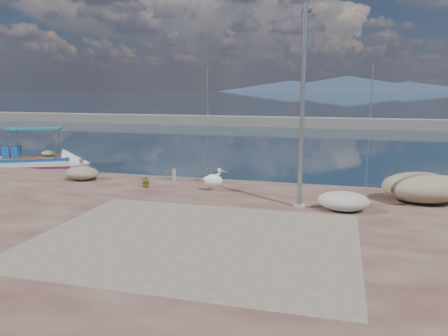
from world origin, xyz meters
TOP-DOWN VIEW (x-y plane):
  - ground at (0.00, 0.00)m, footprint 1400.00×1400.00m
  - quay at (0.00, -6.00)m, footprint 44.00×22.00m
  - quay_patch at (1.00, -3.00)m, footprint 9.00×7.00m
  - breakwater at (-0.00, 40.00)m, footprint 120.00×2.20m
  - mountains at (4.39, 650.00)m, footprint 370.00×280.00m
  - boat_left at (-13.25, 8.35)m, footprint 5.89×4.12m
  - pelican at (-0.15, 2.76)m, footprint 1.03×0.57m
  - lamp_post at (3.51, 1.21)m, footprint 0.44×0.96m
  - bollard_near at (-2.51, 4.24)m, footprint 0.22×0.22m
  - bollard_far at (-7.56, 4.60)m, footprint 0.24×0.24m
  - potted_plant at (-3.18, 2.70)m, footprint 0.63×0.60m
  - net_pile_b at (-6.74, 3.35)m, footprint 1.58×1.23m
  - net_pile_d at (5.04, 1.16)m, footprint 1.79×1.34m
  - net_pile_c at (7.85, 3.07)m, footprint 2.87×2.05m

SIDE VIEW (x-z plane):
  - ground at x=0.00m, z-range 0.00..0.00m
  - boat_left at x=-13.25m, z-range -1.15..1.57m
  - quay at x=0.00m, z-range 0.00..0.50m
  - quay_patch at x=1.00m, z-range 0.50..0.51m
  - breakwater at x=0.00m, z-range -3.15..4.35m
  - potted_plant at x=-3.18m, z-range 0.50..1.05m
  - net_pile_b at x=-6.74m, z-range 0.50..1.11m
  - net_pile_d at x=5.04m, z-range 0.50..1.17m
  - bollard_near at x=-2.51m, z-range 0.53..1.19m
  - bollard_far at x=-7.56m, z-range 0.53..1.26m
  - pelican at x=-0.15m, z-range 0.47..1.46m
  - net_pile_c at x=7.85m, z-range 0.50..1.63m
  - lamp_post at x=3.51m, z-range 0.30..7.30m
  - mountains at x=4.39m, z-range -1.49..20.51m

